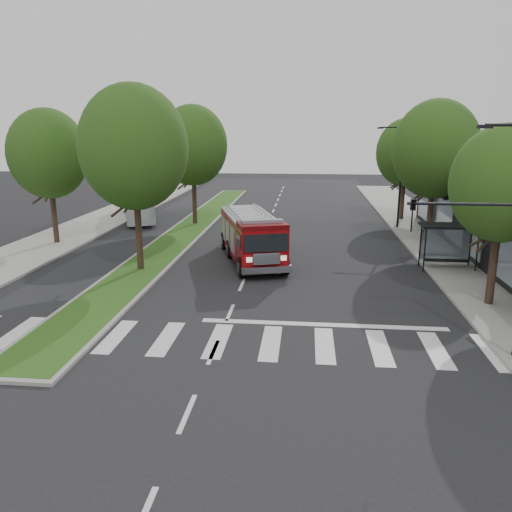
# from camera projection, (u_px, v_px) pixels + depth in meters

# --- Properties ---
(ground) EXTENTS (140.00, 140.00, 0.00)m
(ground) POSITION_uv_depth(u_px,v_px,m) (230.00, 313.00, 21.75)
(ground) COLOR black
(ground) RESTS_ON ground
(sidewalk_right) EXTENTS (5.00, 80.00, 0.15)m
(sidewalk_right) POSITION_uv_depth(u_px,v_px,m) (459.00, 260.00, 30.15)
(sidewalk_right) COLOR gray
(sidewalk_right) RESTS_ON ground
(sidewalk_left) EXTENTS (5.00, 80.00, 0.15)m
(sidewalk_left) POSITION_uv_depth(u_px,v_px,m) (35.00, 250.00, 32.79)
(sidewalk_left) COLOR gray
(sidewalk_left) RESTS_ON ground
(median) EXTENTS (3.00, 50.00, 0.15)m
(median) POSITION_uv_depth(u_px,v_px,m) (190.00, 229.00, 39.67)
(median) COLOR gray
(median) RESTS_ON ground
(bus_shelter) EXTENTS (3.20, 1.60, 2.61)m
(bus_shelter) POSITION_uv_depth(u_px,v_px,m) (449.00, 234.00, 28.01)
(bus_shelter) COLOR black
(bus_shelter) RESTS_ON ground
(tree_right_near) EXTENTS (4.40, 4.40, 8.05)m
(tree_right_near) POSITION_uv_depth(u_px,v_px,m) (503.00, 184.00, 21.19)
(tree_right_near) COLOR black
(tree_right_near) RESTS_ON ground
(tree_right_mid) EXTENTS (5.60, 5.60, 9.72)m
(tree_right_mid) POSITION_uv_depth(u_px,v_px,m) (435.00, 149.00, 32.52)
(tree_right_mid) COLOR black
(tree_right_mid) RESTS_ON ground
(tree_right_far) EXTENTS (5.00, 5.00, 8.73)m
(tree_right_far) POSITION_uv_depth(u_px,v_px,m) (406.00, 152.00, 42.32)
(tree_right_far) COLOR black
(tree_right_far) RESTS_ON ground
(tree_median_near) EXTENTS (5.80, 5.80, 10.16)m
(tree_median_near) POSITION_uv_depth(u_px,v_px,m) (134.00, 148.00, 26.44)
(tree_median_near) COLOR black
(tree_median_near) RESTS_ON ground
(tree_median_far) EXTENTS (5.60, 5.60, 9.72)m
(tree_median_far) POSITION_uv_depth(u_px,v_px,m) (193.00, 145.00, 40.01)
(tree_median_far) COLOR black
(tree_median_far) RESTS_ON ground
(tree_left_mid) EXTENTS (5.20, 5.20, 9.16)m
(tree_left_mid) POSITION_uv_depth(u_px,v_px,m) (48.00, 154.00, 33.17)
(tree_left_mid) COLOR black
(tree_left_mid) RESTS_ON ground
(streetlight_right_near) EXTENTS (4.08, 0.22, 8.00)m
(streetlight_right_near) POSITION_uv_depth(u_px,v_px,m) (503.00, 227.00, 16.28)
(streetlight_right_near) COLOR black
(streetlight_right_near) RESTS_ON ground
(streetlight_right_far) EXTENTS (2.11, 0.20, 8.00)m
(streetlight_right_far) POSITION_uv_depth(u_px,v_px,m) (399.00, 172.00, 38.91)
(streetlight_right_far) COLOR black
(streetlight_right_far) RESTS_ON ground
(fire_engine) EXTENTS (5.10, 9.22, 3.06)m
(fire_engine) POSITION_uv_depth(u_px,v_px,m) (251.00, 237.00, 30.04)
(fire_engine) COLOR #530406
(fire_engine) RESTS_ON ground
(city_bus) EXTENTS (5.61, 9.63, 2.64)m
(city_bus) POSITION_uv_depth(u_px,v_px,m) (138.00, 205.00, 43.70)
(city_bus) COLOR silver
(city_bus) RESTS_ON ground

